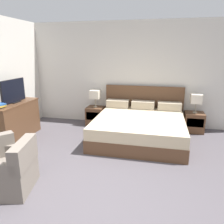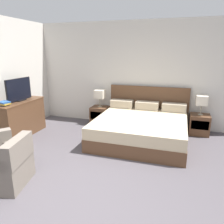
{
  "view_description": "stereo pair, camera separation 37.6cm",
  "coord_description": "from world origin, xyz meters",
  "px_view_note": "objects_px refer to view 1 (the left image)",
  "views": [
    {
      "loc": [
        0.92,
        -2.39,
        1.98
      ],
      "look_at": [
        -0.06,
        1.92,
        0.75
      ],
      "focal_mm": 35.0,
      "sensor_mm": 36.0,
      "label": 1
    },
    {
      "loc": [
        1.28,
        -2.29,
        1.98
      ],
      "look_at": [
        -0.06,
        1.92,
        0.75
      ],
      "focal_mm": 35.0,
      "sensor_mm": 36.0,
      "label": 2
    }
  ],
  "objects_px": {
    "bed": "(140,126)",
    "table_lamp_right": "(196,99)",
    "table_lamp_left": "(95,94)",
    "nightstand_right": "(194,122)",
    "dresser": "(15,120)",
    "tv": "(13,91)",
    "nightstand_left": "(96,116)",
    "armchair_companion": "(10,172)"
  },
  "relations": [
    {
      "from": "nightstand_right",
      "to": "table_lamp_right",
      "type": "relative_size",
      "value": 1.04
    },
    {
      "from": "table_lamp_right",
      "to": "armchair_companion",
      "type": "bearing_deg",
      "value": -132.84
    },
    {
      "from": "nightstand_right",
      "to": "table_lamp_left",
      "type": "relative_size",
      "value": 1.04
    },
    {
      "from": "nightstand_left",
      "to": "table_lamp_left",
      "type": "bearing_deg",
      "value": 90.0
    },
    {
      "from": "nightstand_left",
      "to": "nightstand_right",
      "type": "bearing_deg",
      "value": 0.0
    },
    {
      "from": "table_lamp_left",
      "to": "table_lamp_right",
      "type": "distance_m",
      "value": 2.6
    },
    {
      "from": "bed",
      "to": "table_lamp_left",
      "type": "height_order",
      "value": "bed"
    },
    {
      "from": "nightstand_right",
      "to": "bed",
      "type": "bearing_deg",
      "value": -150.39
    },
    {
      "from": "table_lamp_left",
      "to": "dresser",
      "type": "distance_m",
      "value": 2.1
    },
    {
      "from": "dresser",
      "to": "armchair_companion",
      "type": "height_order",
      "value": "dresser"
    },
    {
      "from": "table_lamp_right",
      "to": "armchair_companion",
      "type": "xyz_separation_m",
      "value": [
        -2.94,
        -3.17,
        -0.56
      ]
    },
    {
      "from": "tv",
      "to": "dresser",
      "type": "bearing_deg",
      "value": -92.33
    },
    {
      "from": "dresser",
      "to": "tv",
      "type": "xyz_separation_m",
      "value": [
        0.0,
        0.06,
        0.67
      ]
    },
    {
      "from": "bed",
      "to": "nightstand_right",
      "type": "xyz_separation_m",
      "value": [
        1.3,
        0.74,
        -0.04
      ]
    },
    {
      "from": "bed",
      "to": "armchair_companion",
      "type": "distance_m",
      "value": 2.93
    },
    {
      "from": "nightstand_right",
      "to": "armchair_companion",
      "type": "xyz_separation_m",
      "value": [
        -2.94,
        -3.17,
        0.04
      ]
    },
    {
      "from": "nightstand_left",
      "to": "table_lamp_right",
      "type": "xyz_separation_m",
      "value": [
        2.6,
        0.0,
        0.6
      ]
    },
    {
      "from": "table_lamp_left",
      "to": "armchair_companion",
      "type": "xyz_separation_m",
      "value": [
        -0.33,
        -3.17,
        -0.56
      ]
    },
    {
      "from": "bed",
      "to": "table_lamp_right",
      "type": "distance_m",
      "value": 1.6
    },
    {
      "from": "bed",
      "to": "table_lamp_left",
      "type": "distance_m",
      "value": 1.6
    },
    {
      "from": "nightstand_right",
      "to": "armchair_companion",
      "type": "relative_size",
      "value": 0.6
    },
    {
      "from": "nightstand_right",
      "to": "table_lamp_right",
      "type": "bearing_deg",
      "value": 90.0
    },
    {
      "from": "dresser",
      "to": "armchair_companion",
      "type": "bearing_deg",
      "value": -56.16
    },
    {
      "from": "nightstand_left",
      "to": "table_lamp_left",
      "type": "height_order",
      "value": "table_lamp_left"
    },
    {
      "from": "nightstand_left",
      "to": "dresser",
      "type": "height_order",
      "value": "dresser"
    },
    {
      "from": "table_lamp_right",
      "to": "bed",
      "type": "bearing_deg",
      "value": -150.35
    },
    {
      "from": "table_lamp_left",
      "to": "tv",
      "type": "xyz_separation_m",
      "value": [
        -1.54,
        -1.31,
        0.25
      ]
    },
    {
      "from": "nightstand_right",
      "to": "armchair_companion",
      "type": "bearing_deg",
      "value": -132.85
    },
    {
      "from": "bed",
      "to": "table_lamp_right",
      "type": "bearing_deg",
      "value": 29.65
    },
    {
      "from": "nightstand_left",
      "to": "tv",
      "type": "xyz_separation_m",
      "value": [
        -1.54,
        -1.31,
        0.85
      ]
    },
    {
      "from": "nightstand_right",
      "to": "armchair_companion",
      "type": "height_order",
      "value": "armchair_companion"
    },
    {
      "from": "bed",
      "to": "armchair_companion",
      "type": "relative_size",
      "value": 2.54
    },
    {
      "from": "table_lamp_left",
      "to": "nightstand_right",
      "type": "bearing_deg",
      "value": -0.03
    },
    {
      "from": "nightstand_left",
      "to": "dresser",
      "type": "distance_m",
      "value": 2.07
    },
    {
      "from": "dresser",
      "to": "table_lamp_left",
      "type": "bearing_deg",
      "value": 41.73
    },
    {
      "from": "table_lamp_right",
      "to": "dresser",
      "type": "xyz_separation_m",
      "value": [
        -4.14,
        -1.37,
        -0.41
      ]
    },
    {
      "from": "table_lamp_right",
      "to": "tv",
      "type": "xyz_separation_m",
      "value": [
        -4.14,
        -1.31,
        0.25
      ]
    },
    {
      "from": "dresser",
      "to": "tv",
      "type": "relative_size",
      "value": 1.66
    },
    {
      "from": "nightstand_right",
      "to": "dresser",
      "type": "xyz_separation_m",
      "value": [
        -4.14,
        -1.37,
        0.19
      ]
    },
    {
      "from": "dresser",
      "to": "armchair_companion",
      "type": "xyz_separation_m",
      "value": [
        1.2,
        -1.8,
        -0.15
      ]
    },
    {
      "from": "nightstand_left",
      "to": "table_lamp_right",
      "type": "bearing_deg",
      "value": 0.03
    },
    {
      "from": "nightstand_right",
      "to": "tv",
      "type": "distance_m",
      "value": 4.42
    }
  ]
}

